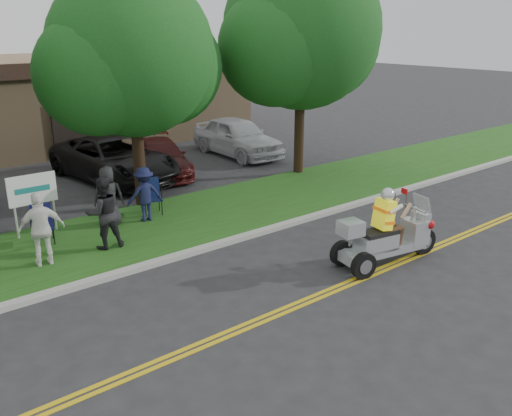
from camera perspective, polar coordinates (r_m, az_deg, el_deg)
ground at (r=11.58m, az=2.68°, el=-9.24°), size 120.00×120.00×0.00m
centerline_near at (r=11.20m, az=4.67°, el=-10.28°), size 60.00×0.10×0.01m
centerline_far at (r=11.31m, az=4.10°, el=-9.98°), size 60.00×0.10×0.01m
curb at (r=13.76m, az=-5.75°, el=-4.33°), size 60.00×0.25×0.12m
grass_verge at (r=15.49m, az=-10.12°, el=-1.87°), size 60.00×4.00×0.10m
commercial_building at (r=28.24m, az=-20.64°, el=10.62°), size 18.00×8.20×4.00m
tree_mid at (r=16.62m, az=-12.81°, el=14.86°), size 5.88×4.80×7.05m
tree_right at (r=20.19m, az=4.89°, el=17.54°), size 6.86×5.60×8.07m
business_sign at (r=15.34m, az=-22.46°, el=1.50°), size 1.25×0.06×1.75m
trike_scooter at (r=13.14m, az=13.47°, el=-3.08°), size 2.90×1.19×1.90m
lawn_chair_a at (r=16.30m, az=-10.99°, el=1.50°), size 0.70×0.71×1.04m
lawn_chair_b at (r=14.90m, az=-21.60°, el=-1.30°), size 0.63×0.65×0.99m
spectator_adult_mid at (r=13.89m, az=-15.75°, el=-0.51°), size 0.97×0.80×1.82m
spectator_adult_right at (r=13.36m, az=-21.64°, el=-2.07°), size 1.08×0.58×1.76m
spectator_chair_a at (r=15.62m, az=-11.66°, el=1.44°), size 1.07×0.69×1.56m
spectator_chair_b at (r=15.48m, az=-15.27°, el=1.22°), size 0.97×0.84×1.68m
parked_car_mid at (r=20.45m, az=-14.72°, el=5.02°), size 3.27×5.97×1.59m
parked_car_right at (r=20.98m, az=-10.03°, el=5.25°), size 3.05×4.74×1.28m
parked_car_far_right at (r=23.66m, az=-1.99°, el=7.52°), size 2.10×4.92×1.66m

